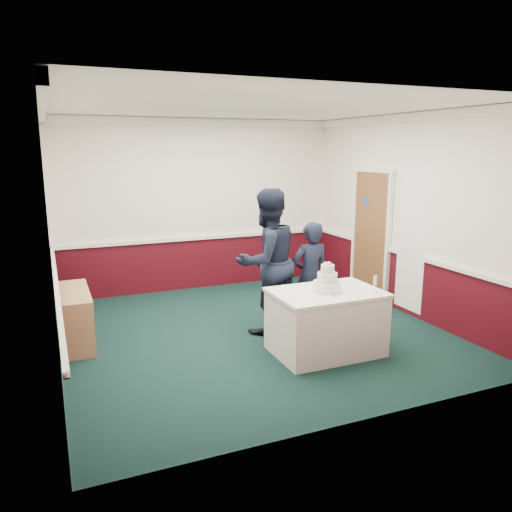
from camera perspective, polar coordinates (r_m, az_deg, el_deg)
name	(u,v)px	position (r m, az deg, el deg)	size (l,w,h in m)	color
ground	(254,332)	(6.98, -0.29, -8.70)	(5.00, 5.00, 0.00)	black
room_shell	(242,186)	(7.13, -1.62, 7.99)	(5.00, 5.00, 3.00)	white
sideboard	(75,317)	(6.91, -19.99, -6.58)	(0.41, 1.20, 0.70)	tan
cake_table	(326,321)	(6.26, 7.99, -7.42)	(1.32, 0.92, 0.79)	white
wedding_cake	(327,282)	(6.11, 8.13, -3.00)	(0.35, 0.35, 0.36)	white
cake_knife	(333,296)	(5.96, 8.84, -4.49)	(0.01, 0.22, 0.01)	silver
champagne_flute	(375,282)	(6.15, 13.49, -2.85)	(0.05, 0.05, 0.21)	silver
person_man	(267,262)	(6.75, 1.27, -0.65)	(0.96, 0.75, 1.98)	black
person_woman	(310,276)	(6.95, 6.19, -2.29)	(0.55, 0.36, 1.52)	black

